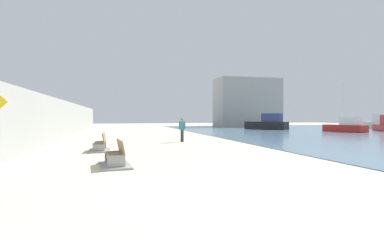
{
  "coord_description": "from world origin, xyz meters",
  "views": [
    {
      "loc": [
        -2.59,
        -7.4,
        1.84
      ],
      "look_at": [
        2.35,
        12.62,
        1.63
      ],
      "focal_mm": 28.03,
      "sensor_mm": 36.0,
      "label": 1
    }
  ],
  "objects_px": {
    "bench_near": "(115,160)",
    "boat_far_left": "(346,126)",
    "boat_outer": "(378,123)",
    "person_walking": "(182,128)",
    "boat_mid_bay": "(267,123)",
    "bench_far": "(100,147)"
  },
  "relations": [
    {
      "from": "boat_far_left",
      "to": "boat_mid_bay",
      "type": "relative_size",
      "value": 0.93
    },
    {
      "from": "boat_outer",
      "to": "boat_mid_bay",
      "type": "relative_size",
      "value": 0.79
    },
    {
      "from": "boat_far_left",
      "to": "boat_mid_bay",
      "type": "xyz_separation_m",
      "value": [
        -5.57,
        9.05,
        0.17
      ]
    },
    {
      "from": "bench_near",
      "to": "boat_mid_bay",
      "type": "xyz_separation_m",
      "value": [
        21.15,
        28.04,
        0.65
      ]
    },
    {
      "from": "boat_outer",
      "to": "boat_mid_bay",
      "type": "xyz_separation_m",
      "value": [
        -19.42,
        0.15,
        0.03
      ]
    },
    {
      "from": "bench_far",
      "to": "boat_outer",
      "type": "distance_m",
      "value": 47.15
    },
    {
      "from": "boat_mid_bay",
      "to": "boat_outer",
      "type": "bearing_deg",
      "value": -0.43
    },
    {
      "from": "bench_near",
      "to": "person_walking",
      "type": "xyz_separation_m",
      "value": [
        4.67,
        10.01,
        0.81
      ]
    },
    {
      "from": "boat_outer",
      "to": "person_walking",
      "type": "bearing_deg",
      "value": -153.51
    },
    {
      "from": "boat_far_left",
      "to": "boat_mid_bay",
      "type": "distance_m",
      "value": 10.63
    },
    {
      "from": "bench_far",
      "to": "boat_mid_bay",
      "type": "height_order",
      "value": "boat_mid_bay"
    },
    {
      "from": "bench_near",
      "to": "person_walking",
      "type": "height_order",
      "value": "person_walking"
    },
    {
      "from": "bench_near",
      "to": "boat_far_left",
      "type": "height_order",
      "value": "boat_far_left"
    },
    {
      "from": "person_walking",
      "to": "boat_mid_bay",
      "type": "height_order",
      "value": "boat_mid_bay"
    },
    {
      "from": "boat_outer",
      "to": "boat_mid_bay",
      "type": "height_order",
      "value": "boat_mid_bay"
    },
    {
      "from": "bench_near",
      "to": "boat_mid_bay",
      "type": "height_order",
      "value": "boat_mid_bay"
    },
    {
      "from": "bench_near",
      "to": "boat_far_left",
      "type": "distance_m",
      "value": 32.78
    },
    {
      "from": "bench_near",
      "to": "bench_far",
      "type": "xyz_separation_m",
      "value": [
        -0.83,
        5.34,
        0.0
      ]
    },
    {
      "from": "bench_near",
      "to": "boat_outer",
      "type": "height_order",
      "value": "boat_outer"
    },
    {
      "from": "bench_near",
      "to": "bench_far",
      "type": "height_order",
      "value": "same"
    },
    {
      "from": "boat_mid_bay",
      "to": "boat_far_left",
      "type": "bearing_deg",
      "value": -58.4
    },
    {
      "from": "bench_near",
      "to": "bench_far",
      "type": "relative_size",
      "value": 1.04
    }
  ]
}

